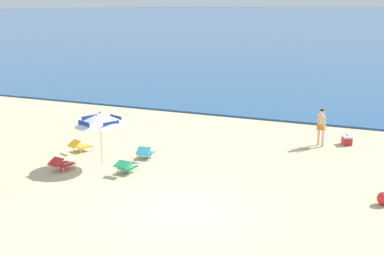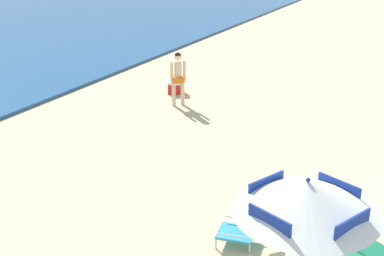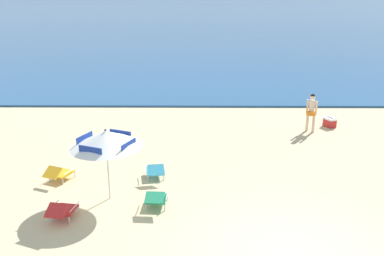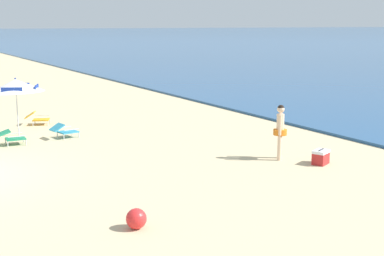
# 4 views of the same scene
# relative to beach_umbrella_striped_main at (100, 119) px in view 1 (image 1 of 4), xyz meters

# --- Properties ---
(ground_plane) EXTENTS (800.00, 800.00, 0.00)m
(ground_plane) POSITION_rel_beach_umbrella_striped_main_xyz_m (4.51, -2.70, -1.76)
(ground_plane) COLOR #CCB78C
(beach_umbrella_striped_main) EXTENTS (2.61, 2.61, 2.04)m
(beach_umbrella_striped_main) POSITION_rel_beach_umbrella_striped_main_xyz_m (0.00, 0.00, 0.00)
(beach_umbrella_striped_main) COLOR silver
(beach_umbrella_striped_main) RESTS_ON ground
(lounge_chair_under_umbrella) EXTENTS (0.69, 0.97, 0.52)m
(lounge_chair_under_umbrella) POSITION_rel_beach_umbrella_striped_main_xyz_m (1.15, 1.28, -1.49)
(lounge_chair_under_umbrella) COLOR teal
(lounge_chair_under_umbrella) RESTS_ON ground
(lounge_chair_beside_umbrella) EXTENTS (0.83, 1.02, 0.52)m
(lounge_chair_beside_umbrella) POSITION_rel_beach_umbrella_striped_main_xyz_m (-1.75, 1.08, -1.49)
(lounge_chair_beside_umbrella) COLOR gold
(lounge_chair_beside_umbrella) RESTS_ON ground
(lounge_chair_facing_sea) EXTENTS (0.67, 0.97, 0.52)m
(lounge_chair_facing_sea) POSITION_rel_beach_umbrella_striped_main_xyz_m (-0.97, -1.14, -1.49)
(lounge_chair_facing_sea) COLOR red
(lounge_chair_facing_sea) RESTS_ON ground
(lounge_chair_spare_folded) EXTENTS (0.61, 0.89, 0.50)m
(lounge_chair_spare_folded) POSITION_rel_beach_umbrella_striped_main_xyz_m (1.34, -0.51, -1.49)
(lounge_chair_spare_folded) COLOR #1E7F56
(lounge_chair_spare_folded) RESTS_ON ground
(person_standing_near_shore) EXTENTS (0.39, 0.39, 1.59)m
(person_standing_near_shore) POSITION_rel_beach_umbrella_striped_main_xyz_m (7.09, 5.85, -0.84)
(person_standing_near_shore) COLOR beige
(person_standing_near_shore) RESTS_ON ground
(cooler_box) EXTENTS (0.52, 0.59, 0.43)m
(cooler_box) POSITION_rel_beach_umbrella_striped_main_xyz_m (8.10, 6.50, -1.56)
(cooler_box) COLOR red
(cooler_box) RESTS_ON ground
(beach_ball) EXTENTS (0.40, 0.40, 0.40)m
(beach_ball) POSITION_rel_beach_umbrella_striped_main_xyz_m (9.89, 0.09, -1.56)
(beach_ball) COLOR red
(beach_ball) RESTS_ON ground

